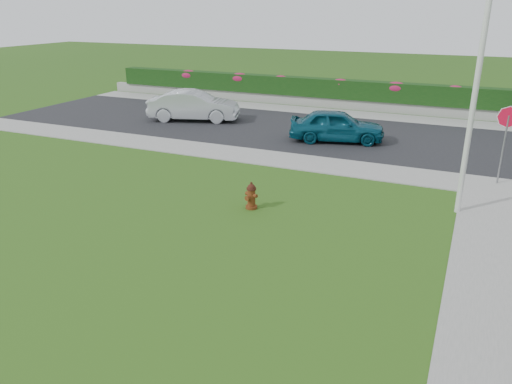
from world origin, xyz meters
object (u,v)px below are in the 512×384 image
at_px(fire_hydrant, 251,196).
at_px(utility_pole, 473,106).
at_px(sedan_silver, 194,106).
at_px(sedan_teal, 337,126).
at_px(stop_sign, 507,126).

relative_size(fire_hydrant, utility_pole, 0.13).
distance_m(fire_hydrant, sedan_silver, 12.77).
relative_size(fire_hydrant, sedan_silver, 0.18).
relative_size(sedan_teal, sedan_silver, 0.88).
height_order(fire_hydrant, sedan_teal, sedan_teal).
distance_m(fire_hydrant, sedan_teal, 8.82).
bearing_deg(sedan_teal, fire_hydrant, 163.34).
distance_m(sedan_teal, sedan_silver, 8.25).
height_order(sedan_teal, utility_pole, utility_pole).
height_order(sedan_teal, stop_sign, stop_sign).
xyz_separation_m(sedan_teal, utility_pole, (5.56, -6.53, 2.43)).
relative_size(sedan_silver, utility_pole, 0.75).
bearing_deg(sedan_silver, stop_sign, -124.80).
bearing_deg(stop_sign, sedan_silver, -179.05).
distance_m(fire_hydrant, utility_pole, 6.82).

